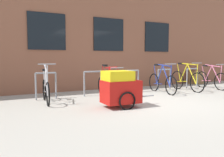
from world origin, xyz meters
The scene contains 10 objects.
ground_plane centered at (0.00, 0.00, 0.00)m, with size 42.00×42.00×0.00m, color #B2ADA0.
storefront_building centered at (0.00, 5.85, 3.27)m, with size 28.00×5.34×6.53m.
bike_rack centered at (0.24, 1.90, 0.50)m, with size 6.64×0.05×0.81m.
bicycle_red centered at (-0.88, 1.42, 0.37)m, with size 0.44×1.69×1.04m.
bicycle_pink centered at (3.64, 1.29, 0.38)m, with size 0.44×1.69×1.02m.
bicycle_blue centered at (1.15, 1.33, 0.38)m, with size 0.44×1.75×1.06m.
bicycle_yellow centered at (2.37, 1.35, 0.40)m, with size 0.44×1.83×1.08m.
bicycle_silver centered at (-2.88, 1.39, 0.37)m, with size 0.44×1.59×1.11m.
bike_trailer centered at (-1.38, -0.09, 0.47)m, with size 1.46×0.72×0.93m.
planter_box centered at (4.53, 2.85, 0.30)m, with size 0.70×0.44×0.60m, color olive.
Camera 1 is at (-4.29, -5.10, 1.22)m, focal length 37.64 mm.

